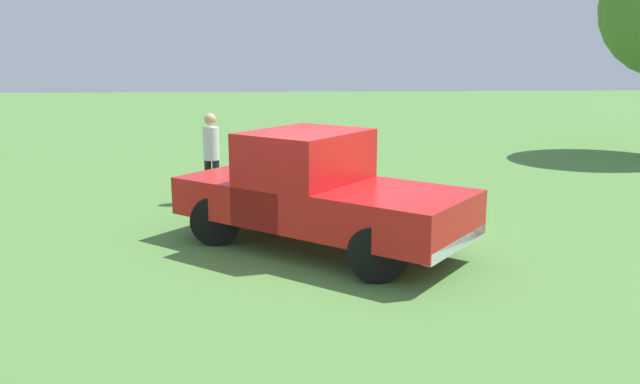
# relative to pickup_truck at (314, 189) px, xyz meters

# --- Properties ---
(ground_plane) EXTENTS (80.00, 80.00, 0.00)m
(ground_plane) POSITION_rel_pickup_truck_xyz_m (-0.17, 0.16, -0.94)
(ground_plane) COLOR #54843D
(pickup_truck) EXTENTS (4.73, 4.30, 1.82)m
(pickup_truck) POSITION_rel_pickup_truck_xyz_m (0.00, 0.00, 0.00)
(pickup_truck) COLOR black
(pickup_truck) RESTS_ON ground_plane
(person_bystander) EXTENTS (0.44, 0.44, 1.81)m
(person_bystander) POSITION_rel_pickup_truck_xyz_m (1.88, -3.20, 0.09)
(person_bystander) COLOR black
(person_bystander) RESTS_ON ground_plane
(traffic_cone) EXTENTS (0.32, 0.32, 0.55)m
(traffic_cone) POSITION_rel_pickup_truck_xyz_m (1.55, -4.83, -0.66)
(traffic_cone) COLOR orange
(traffic_cone) RESTS_ON ground_plane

